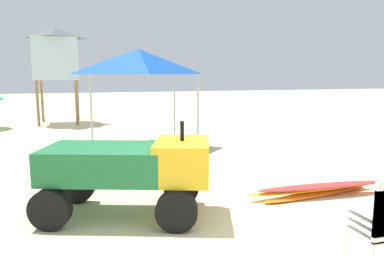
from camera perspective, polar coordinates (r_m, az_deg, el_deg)
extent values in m
plane|color=beige|center=(4.90, 9.11, -18.18)|extent=(80.00, 80.00, 0.00)
cube|color=#1E6B38|center=(5.68, -13.79, -5.39)|extent=(2.05, 1.60, 0.50)
cube|color=gold|center=(5.47, -1.57, -5.14)|extent=(1.10, 1.29, 0.60)
cylinder|color=black|center=(5.38, -1.59, -0.49)|extent=(0.08, 0.08, 0.30)
cylinder|color=black|center=(6.17, -1.71, -9.34)|extent=(0.63, 0.36, 0.60)
cylinder|color=black|center=(5.14, -2.49, -13.12)|extent=(0.63, 0.36, 0.60)
cylinder|color=black|center=(6.53, -17.87, -8.74)|extent=(0.63, 0.36, 0.60)
cylinder|color=black|center=(5.57, -21.74, -12.00)|extent=(0.63, 0.36, 0.60)
cube|color=white|center=(4.66, 27.16, -14.61)|extent=(0.48, 0.48, 0.04)
cube|color=white|center=(4.62, 27.24, -13.58)|extent=(0.48, 0.48, 0.04)
cube|color=white|center=(4.59, 27.32, -12.54)|extent=(0.48, 0.48, 0.04)
cube|color=white|center=(4.56, 27.40, -11.48)|extent=(0.48, 0.48, 0.04)
cylinder|color=white|center=(5.02, 27.10, -15.76)|extent=(0.04, 0.04, 0.42)
cylinder|color=white|center=(4.76, 23.24, -16.86)|extent=(0.04, 0.04, 0.42)
ellipsoid|color=orange|center=(7.02, 19.37, -9.82)|extent=(2.39, 0.61, 0.08)
ellipsoid|color=yellow|center=(6.99, 18.61, -9.18)|extent=(2.59, 0.31, 0.08)
ellipsoid|color=red|center=(6.94, 20.18, -8.70)|extent=(2.57, 0.42, 0.08)
cylinder|color=#B2B2B7|center=(9.13, -15.74, 1.35)|extent=(0.05, 0.05, 2.20)
cylinder|color=#B2B2B7|center=(9.55, 0.97, 1.98)|extent=(0.05, 0.05, 2.20)
cylinder|color=#B2B2B7|center=(11.86, -15.85, 2.95)|extent=(0.05, 0.05, 2.20)
cylinder|color=#B2B2B7|center=(12.18, -2.82, 3.41)|extent=(0.05, 0.05, 2.20)
pyramid|color=#144CB2|center=(10.54, -8.53, 10.45)|extent=(2.74, 2.74, 0.72)
cylinder|color=olive|center=(16.38, -23.43, 3.61)|extent=(0.12, 0.12, 1.95)
cylinder|color=olive|center=(16.25, -17.96, 3.87)|extent=(0.12, 0.12, 1.95)
cylinder|color=olive|center=(17.92, -22.81, 4.02)|extent=(0.12, 0.12, 1.95)
cylinder|color=olive|center=(17.80, -17.81, 4.26)|extent=(0.12, 0.12, 1.95)
cube|color=silver|center=(17.04, -20.84, 10.24)|extent=(1.80, 1.80, 1.80)
pyramid|color=#4C5156|center=(17.12, -21.04, 14.00)|extent=(1.98, 1.98, 0.45)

